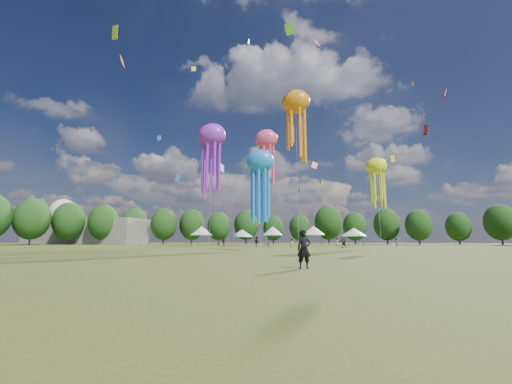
# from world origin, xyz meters

# --- Properties ---
(ground) EXTENTS (300.00, 300.00, 0.00)m
(ground) POSITION_xyz_m (0.00, 0.00, 0.00)
(ground) COLOR #384416
(ground) RESTS_ON ground
(observer_main) EXTENTS (0.70, 0.57, 1.66)m
(observer_main) POSITION_xyz_m (6.63, -1.40, 0.83)
(observer_main) COLOR black
(observer_main) RESTS_ON ground
(spectator_near) EXTENTS (0.76, 0.60, 1.52)m
(spectator_near) POSITION_xyz_m (-3.30, 37.46, 0.76)
(spectator_near) COLOR gray
(spectator_near) RESTS_ON ground
(spectators_far) EXTENTS (36.86, 20.79, 1.88)m
(spectators_far) POSITION_xyz_m (1.60, 46.17, 0.90)
(spectators_far) COLOR gray
(spectators_far) RESTS_ON ground
(festival_tents) EXTENTS (38.38, 12.27, 4.43)m
(festival_tents) POSITION_xyz_m (-4.95, 55.78, 3.20)
(festival_tents) COLOR #47474C
(festival_tents) RESTS_ON ground
(show_kites) EXTENTS (31.64, 24.00, 29.34)m
(show_kites) POSITION_xyz_m (-3.46, 37.57, 18.62)
(show_kites) COLOR #FE4B7E
(show_kites) RESTS_ON ground
(small_kites) EXTENTS (71.71, 56.33, 46.74)m
(small_kites) POSITION_xyz_m (-1.55, 43.86, 31.88)
(small_kites) COLOR #FE4B7E
(small_kites) RESTS_ON ground
(treeline) EXTENTS (201.57, 95.24, 13.43)m
(treeline) POSITION_xyz_m (-3.87, 62.51, 6.54)
(treeline) COLOR #38281C
(treeline) RESTS_ON ground
(hangar) EXTENTS (40.00, 12.00, 8.00)m
(hangar) POSITION_xyz_m (-72.00, 72.00, 4.00)
(hangar) COLOR gray
(hangar) RESTS_ON ground
(radome) EXTENTS (9.00, 9.00, 16.00)m
(radome) POSITION_xyz_m (-88.00, 78.00, 9.99)
(radome) COLOR white
(radome) RESTS_ON ground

